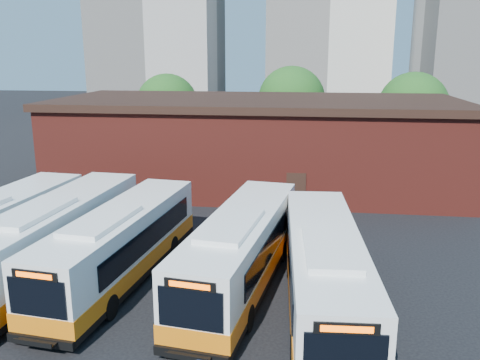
# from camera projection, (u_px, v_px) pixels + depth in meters

# --- Properties ---
(ground) EXTENTS (220.00, 220.00, 0.00)m
(ground) POSITION_uv_depth(u_px,v_px,m) (204.00, 321.00, 18.60)
(ground) COLOR black
(bus_west) EXTENTS (3.52, 12.61, 3.40)m
(bus_west) POSITION_uv_depth(u_px,v_px,m) (56.00, 240.00, 22.36)
(bus_west) COLOR white
(bus_west) RESTS_ON ground
(bus_midwest) EXTENTS (3.76, 12.10, 3.25)m
(bus_midwest) POSITION_uv_depth(u_px,v_px,m) (121.00, 247.00, 21.69)
(bus_midwest) COLOR white
(bus_midwest) RESTS_ON ground
(bus_mideast) EXTENTS (4.12, 12.32, 3.31)m
(bus_mideast) POSITION_uv_depth(u_px,v_px,m) (241.00, 253.00, 20.97)
(bus_mideast) COLOR white
(bus_mideast) RESTS_ON ground
(bus_east) EXTENTS (3.22, 12.45, 3.36)m
(bus_east) POSITION_uv_depth(u_px,v_px,m) (324.00, 276.00, 18.76)
(bus_east) COLOR white
(bus_east) RESTS_ON ground
(depot_building) EXTENTS (28.60, 12.60, 6.40)m
(depot_building) POSITION_uv_depth(u_px,v_px,m) (257.00, 142.00, 37.05)
(depot_building) COLOR maroon
(depot_building) RESTS_ON ground
(tree_west) EXTENTS (6.00, 6.00, 7.65)m
(tree_west) POSITION_uv_depth(u_px,v_px,m) (167.00, 105.00, 49.50)
(tree_west) COLOR #382314
(tree_west) RESTS_ON ground
(tree_mid) EXTENTS (6.56, 6.56, 8.36)m
(tree_mid) POSITION_uv_depth(u_px,v_px,m) (291.00, 100.00, 49.82)
(tree_mid) COLOR #382314
(tree_mid) RESTS_ON ground
(tree_east) EXTENTS (6.24, 6.24, 7.96)m
(tree_east) POSITION_uv_depth(u_px,v_px,m) (413.00, 107.00, 45.62)
(tree_east) COLOR #382314
(tree_east) RESTS_ON ground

